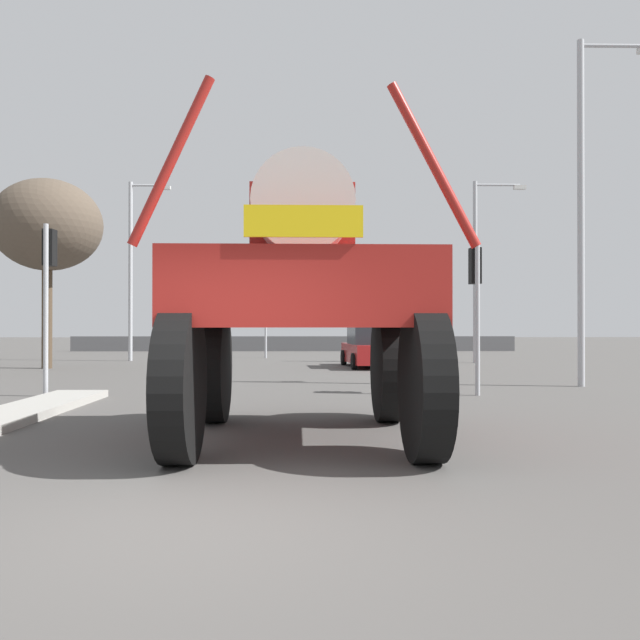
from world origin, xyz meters
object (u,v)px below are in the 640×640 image
(traffic_signal_near_left, at_px, (49,271))
(traffic_signal_near_right, at_px, (476,284))
(streetlight_far_right, at_px, (480,261))
(bare_tree_left, at_px, (47,226))
(oversize_sprayer, at_px, (302,298))
(sedan_ahead, at_px, (371,348))
(streetlight_near_right, at_px, (587,194))
(traffic_signal_far_left, at_px, (266,297))
(streetlight_far_left, at_px, (134,261))

(traffic_signal_near_left, xyz_separation_m, traffic_signal_near_right, (9.84, 0.01, -0.30))
(streetlight_far_right, xyz_separation_m, bare_tree_left, (-16.92, -3.26, 0.95))
(traffic_signal_near_right, bearing_deg, oversize_sprayer, -124.00)
(sedan_ahead, height_order, streetlight_near_right, streetlight_near_right)
(traffic_signal_far_left, relative_size, streetlight_far_right, 0.53)
(traffic_signal_near_right, bearing_deg, sedan_ahead, 98.64)
(sedan_ahead, xyz_separation_m, traffic_signal_near_right, (1.50, -9.88, 1.85))
(streetlight_far_right, height_order, bare_tree_left, streetlight_far_right)
(traffic_signal_near_left, bearing_deg, streetlight_far_right, 43.75)
(bare_tree_left, bearing_deg, traffic_signal_far_left, 44.89)
(streetlight_far_right, bearing_deg, streetlight_far_left, 173.35)
(sedan_ahead, relative_size, traffic_signal_near_left, 1.08)
(sedan_ahead, height_order, streetlight_far_left, streetlight_far_left)
(traffic_signal_near_left, height_order, bare_tree_left, bare_tree_left)
(traffic_signal_far_left, bearing_deg, traffic_signal_near_right, -70.72)
(oversize_sprayer, bearing_deg, traffic_signal_far_left, 4.06)
(traffic_signal_far_left, height_order, streetlight_near_right, streetlight_near_right)
(streetlight_near_right, bearing_deg, oversize_sprayer, -133.27)
(traffic_signal_near_left, xyz_separation_m, streetlight_far_right, (13.22, 12.66, 1.47))
(oversize_sprayer, distance_m, traffic_signal_near_right, 7.12)
(traffic_signal_near_left, height_order, streetlight_far_left, streetlight_far_left)
(traffic_signal_near_left, bearing_deg, sedan_ahead, 49.83)
(traffic_signal_near_right, relative_size, streetlight_far_left, 0.44)
(bare_tree_left, bearing_deg, streetlight_far_left, 69.51)
(sedan_ahead, bearing_deg, bare_tree_left, 87.40)
(oversize_sprayer, height_order, traffic_signal_far_left, oversize_sprayer)
(sedan_ahead, height_order, bare_tree_left, bare_tree_left)
(sedan_ahead, bearing_deg, streetlight_near_right, -152.86)
(streetlight_far_left, bearing_deg, streetlight_far_right, -6.65)
(sedan_ahead, bearing_deg, streetlight_far_right, -65.28)
(traffic_signal_near_right, bearing_deg, bare_tree_left, 145.26)
(sedan_ahead, xyz_separation_m, bare_tree_left, (-12.04, -0.49, 4.56))
(sedan_ahead, xyz_separation_m, traffic_signal_near_left, (-8.34, -9.88, 2.14))
(oversize_sprayer, xyz_separation_m, sedan_ahead, (2.47, 15.76, -1.30))
(oversize_sprayer, xyz_separation_m, streetlight_far_left, (-7.70, 20.29, 2.42))
(oversize_sprayer, distance_m, traffic_signal_far_left, 22.96)
(streetlight_near_right, bearing_deg, streetlight_far_left, 140.57)
(traffic_signal_near_left, height_order, traffic_signal_far_left, traffic_signal_far_left)
(streetlight_near_right, xyz_separation_m, streetlight_far_left, (-15.11, 12.42, -0.61))
(streetlight_far_left, bearing_deg, oversize_sprayer, -69.23)
(sedan_ahead, bearing_deg, streetlight_far_left, 61.09)
(sedan_ahead, bearing_deg, oversize_sprayer, 166.19)
(oversize_sprayer, relative_size, traffic_signal_far_left, 1.27)
(streetlight_near_right, height_order, bare_tree_left, streetlight_near_right)
(streetlight_far_left, bearing_deg, traffic_signal_near_right, -50.99)
(traffic_signal_far_left, distance_m, streetlight_far_left, 6.44)
(sedan_ahead, height_order, traffic_signal_near_right, traffic_signal_near_right)
(bare_tree_left, bearing_deg, sedan_ahead, 2.31)
(streetlight_far_right, bearing_deg, traffic_signal_far_left, 155.13)
(sedan_ahead, relative_size, traffic_signal_far_left, 1.04)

